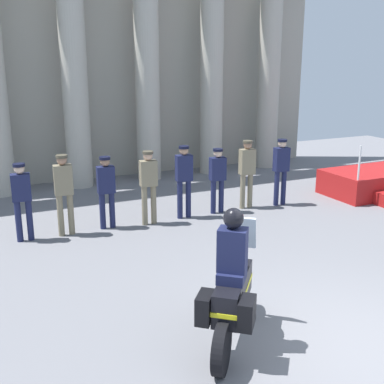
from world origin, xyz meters
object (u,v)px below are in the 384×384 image
object	(u,v)px
officer_in_row_0	(22,196)
motorcycle_with_rider	(232,289)
officer_in_row_6	(247,169)
officer_in_row_2	(106,187)
officer_in_row_3	(149,182)
officer_in_row_4	(184,176)
reviewing_stand	(373,183)
officer_in_row_1	(64,188)
officer_in_row_7	(281,167)
officer_in_row_5	(218,175)

from	to	relation	value
officer_in_row_0	motorcycle_with_rider	xyz separation A→B (m)	(2.00, -5.17, -0.18)
motorcycle_with_rider	officer_in_row_6	bearing A→B (deg)	7.00
officer_in_row_2	motorcycle_with_rider	distance (m)	5.21
officer_in_row_3	officer_in_row_4	world-z (taller)	officer_in_row_4
reviewing_stand	officer_in_row_0	world-z (taller)	officer_in_row_0
reviewing_stand	officer_in_row_6	xyz separation A→B (m)	(-3.90, 0.44, 0.70)
officer_in_row_1	officer_in_row_7	world-z (taller)	officer_in_row_1
motorcycle_with_rider	reviewing_stand	bearing A→B (deg)	-16.64
reviewing_stand	officer_in_row_0	bearing A→B (deg)	177.53
officer_in_row_0	officer_in_row_6	bearing A→B (deg)	-174.24
officer_in_row_3	officer_in_row_6	xyz separation A→B (m)	(2.68, 0.14, 0.02)
officer_in_row_0	motorcycle_with_rider	world-z (taller)	motorcycle_with_rider
officer_in_row_3	officer_in_row_4	bearing A→B (deg)	-169.40
officer_in_row_3	officer_in_row_6	distance (m)	2.69
officer_in_row_2	officer_in_row_6	distance (m)	3.63
officer_in_row_5	officer_in_row_2	bearing A→B (deg)	4.35
officer_in_row_3	motorcycle_with_rider	xyz separation A→B (m)	(-0.73, -5.06, -0.22)
officer_in_row_4	officer_in_row_6	xyz separation A→B (m)	(1.77, 0.06, -0.00)
officer_in_row_3	motorcycle_with_rider	distance (m)	5.12
officer_in_row_1	officer_in_row_5	world-z (taller)	officer_in_row_1
reviewing_stand	officer_in_row_5	distance (m)	4.82
officer_in_row_0	officer_in_row_6	distance (m)	5.41
officer_in_row_3	officer_in_row_6	bearing A→B (deg)	-171.61
officer_in_row_2	officer_in_row_4	world-z (taller)	officer_in_row_4
officer_in_row_0	officer_in_row_4	bearing A→B (deg)	-174.95
reviewing_stand	officer_in_row_6	bearing A→B (deg)	173.63
officer_in_row_0	officer_in_row_3	xyz separation A→B (m)	(2.73, -0.11, 0.03)
officer_in_row_2	officer_in_row_4	size ratio (longest dim) A/B	0.94
reviewing_stand	officer_in_row_4	xyz separation A→B (m)	(-5.66, 0.38, 0.70)
officer_in_row_7	motorcycle_with_rider	distance (m)	6.67
officer_in_row_7	officer_in_row_0	bearing A→B (deg)	4.38
officer_in_row_2	reviewing_stand	bearing A→B (deg)	-177.90
reviewing_stand	officer_in_row_5	bearing A→B (deg)	175.39
reviewing_stand	officer_in_row_6	distance (m)	3.98
reviewing_stand	officer_in_row_1	size ratio (longest dim) A/B	1.48
officer_in_row_1	motorcycle_with_rider	distance (m)	5.28
reviewing_stand	officer_in_row_3	xyz separation A→B (m)	(-6.58, 0.30, 0.68)
officer_in_row_3	officer_in_row_1	bearing A→B (deg)	2.93
officer_in_row_0	officer_in_row_6	world-z (taller)	officer_in_row_6
officer_in_row_1	officer_in_row_4	xyz separation A→B (m)	(2.79, 0.00, -0.01)
officer_in_row_2	motorcycle_with_rider	size ratio (longest dim) A/B	0.86
officer_in_row_0	officer_in_row_1	xyz separation A→B (m)	(0.85, -0.03, 0.07)
officer_in_row_1	officer_in_row_3	world-z (taller)	officer_in_row_1
officer_in_row_6	reviewing_stand	bearing A→B (deg)	179.03
reviewing_stand	officer_in_row_1	bearing A→B (deg)	177.45
officer_in_row_1	officer_in_row_6	size ratio (longest dim) A/B	1.01
reviewing_stand	motorcycle_with_rider	distance (m)	8.74
officer_in_row_7	officer_in_row_4	bearing A→B (deg)	3.47
officer_in_row_2	motorcycle_with_rider	bearing A→B (deg)	97.82
officer_in_row_1	officer_in_row_7	bearing A→B (deg)	-175.52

